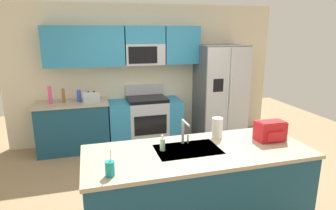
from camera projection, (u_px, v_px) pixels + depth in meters
name	position (u px, v px, depth m)	size (l,w,h in m)	color
ground_plane	(181.00, 189.00, 3.96)	(9.00, 9.00, 0.00)	#997A56
kitchen_wall_unit	(141.00, 65.00, 5.49)	(5.20, 0.43, 2.60)	beige
back_counter	(74.00, 126.00, 5.15)	(1.25, 0.63, 0.90)	navy
range_oven	(145.00, 121.00, 5.49)	(1.36, 0.61, 1.10)	#B7BABF
refrigerator	(220.00, 92.00, 5.70)	(0.90, 0.76, 1.85)	#4C4F54
island_counter	(197.00, 188.00, 3.14)	(2.39, 0.95, 0.90)	navy
toaster	(92.00, 97.00, 5.05)	(0.28, 0.16, 0.18)	#B7BABF
pepper_mill	(63.00, 96.00, 4.97)	(0.05, 0.05, 0.25)	brown
bottle_blue	(79.00, 96.00, 5.04)	(0.07, 0.07, 0.21)	blue
bottle_pink	(50.00, 95.00, 4.89)	(0.06, 0.06, 0.30)	#EA4C93
sink_faucet	(184.00, 130.00, 3.14)	(0.09, 0.21, 0.28)	#B7BABF
drink_cup_teal	(110.00, 168.00, 2.48)	(0.08, 0.08, 0.25)	teal
soap_dispenser	(162.00, 144.00, 3.00)	(0.06, 0.06, 0.17)	#A5D8B2
paper_towel_roll	(217.00, 128.00, 3.35)	(0.12, 0.12, 0.24)	white
backpack	(270.00, 130.00, 3.27)	(0.32, 0.22, 0.23)	red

